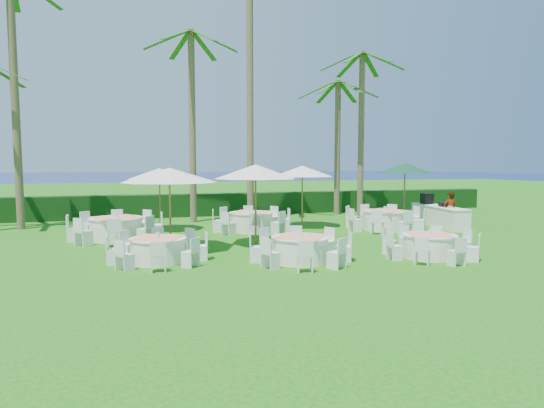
% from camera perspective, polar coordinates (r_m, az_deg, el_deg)
% --- Properties ---
extents(ground, '(120.00, 120.00, 0.00)m').
position_cam_1_polar(ground, '(13.60, 1.07, -6.86)').
color(ground, '#135C0F').
rests_on(ground, ground).
extents(hedge, '(34.00, 1.00, 1.20)m').
position_cam_1_polar(hedge, '(25.10, -7.30, -0.06)').
color(hedge, black).
rests_on(hedge, ground).
extents(ocean, '(260.00, 260.00, 0.00)m').
position_cam_1_polar(ocean, '(114.78, -14.65, 3.44)').
color(ocean, '#081653').
rests_on(ocean, ground).
extents(banquet_table_a, '(2.81, 2.81, 0.86)m').
position_cam_1_polar(banquet_table_a, '(13.46, -14.11, -5.52)').
color(banquet_table_a, white).
rests_on(banquet_table_a, ground).
extents(banquet_table_b, '(2.91, 2.91, 0.89)m').
position_cam_1_polar(banquet_table_b, '(13.13, 3.56, -5.57)').
color(banquet_table_b, white).
rests_on(banquet_table_b, ground).
extents(banquet_table_c, '(2.77, 2.77, 0.86)m').
position_cam_1_polar(banquet_table_c, '(14.49, 19.16, -4.91)').
color(banquet_table_c, white).
rests_on(banquet_table_c, ground).
extents(banquet_table_d, '(3.35, 3.35, 1.01)m').
position_cam_1_polar(banquet_table_d, '(17.83, -18.98, -2.85)').
color(banquet_table_d, white).
rests_on(banquet_table_d, ground).
extents(banquet_table_e, '(3.25, 3.25, 0.98)m').
position_cam_1_polar(banquet_table_e, '(19.00, -2.61, -2.16)').
color(banquet_table_e, white).
rests_on(banquet_table_e, ground).
extents(banquet_table_f, '(3.33, 3.33, 1.00)m').
position_cam_1_polar(banquet_table_f, '(20.03, 13.97, -1.90)').
color(banquet_table_f, white).
rests_on(banquet_table_f, ground).
extents(umbrella_a, '(3.04, 3.04, 2.69)m').
position_cam_1_polar(umbrella_a, '(14.83, -12.75, 3.55)').
color(umbrella_a, brown).
rests_on(umbrella_a, ground).
extents(umbrella_b, '(2.84, 2.84, 2.79)m').
position_cam_1_polar(umbrella_b, '(15.42, -2.09, 4.08)').
color(umbrella_b, brown).
rests_on(umbrella_b, ground).
extents(umbrella_c, '(2.57, 2.57, 2.63)m').
position_cam_1_polar(umbrella_c, '(19.57, -13.96, 3.70)').
color(umbrella_c, brown).
rests_on(umbrella_c, ground).
extents(umbrella_d, '(2.81, 2.81, 2.73)m').
position_cam_1_polar(umbrella_d, '(20.10, 3.82, 4.13)').
color(umbrella_d, brown).
rests_on(umbrella_d, ground).
extents(umbrella_green, '(2.62, 2.62, 2.87)m').
position_cam_1_polar(umbrella_green, '(22.53, 16.35, 4.34)').
color(umbrella_green, brown).
rests_on(umbrella_green, ground).
extents(buffet_table, '(1.44, 4.06, 1.41)m').
position_cam_1_polar(buffet_table, '(21.93, 20.13, -1.33)').
color(buffet_table, white).
rests_on(buffet_table, ground).
extents(staff_person, '(0.63, 0.46, 1.60)m').
position_cam_1_polar(staff_person, '(21.19, 21.42, -0.75)').
color(staff_person, gray).
rests_on(staff_person, ground).
extents(palm_a, '(4.12, 4.40, 10.73)m').
position_cam_1_polar(palm_a, '(22.48, -29.58, 12.15)').
color(palm_a, brown).
rests_on(palm_a, ground).
extents(palm_b, '(4.38, 4.22, 9.11)m').
position_cam_1_polar(palm_b, '(22.36, -9.99, 10.63)').
color(palm_b, brown).
rests_on(palm_b, ground).
extents(palm_c, '(4.30, 4.34, 12.34)m').
position_cam_1_polar(palm_c, '(22.34, -2.78, 14.95)').
color(palm_c, brown).
rests_on(palm_c, ground).
extents(palm_d, '(4.18, 4.39, 7.41)m').
position_cam_1_polar(palm_d, '(25.67, 8.22, 7.96)').
color(palm_d, brown).
rests_on(palm_d, ground).
extents(palm_e, '(4.24, 4.37, 8.75)m').
position_cam_1_polar(palm_e, '(25.05, 11.14, 9.56)').
color(palm_e, brown).
rests_on(palm_e, ground).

